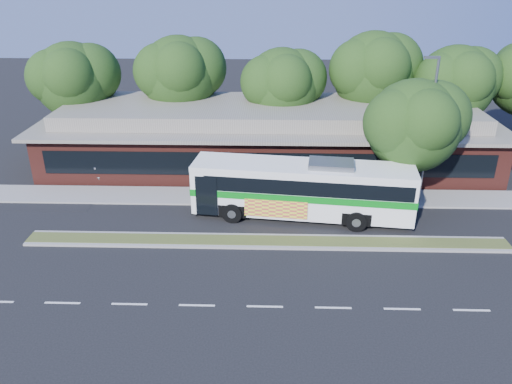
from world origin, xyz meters
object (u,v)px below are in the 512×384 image
lamp_post (428,128)px  sedan (129,167)px  sidewalk_tree (420,123)px  transit_bus (303,186)px

lamp_post → sedan: size_ratio=1.85×
lamp_post → sidewalk_tree: size_ratio=1.17×
transit_bus → sidewalk_tree: size_ratio=1.68×
sedan → sidewalk_tree: 19.69m
transit_bus → sedan: 13.32m
transit_bus → sedan: (-11.89, 5.86, -1.29)m
sedan → sidewalk_tree: size_ratio=0.63×
transit_bus → sidewalk_tree: (7.01, 2.52, 3.10)m
sedan → transit_bus: bearing=-140.4°
transit_bus → lamp_post: bearing=23.4°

